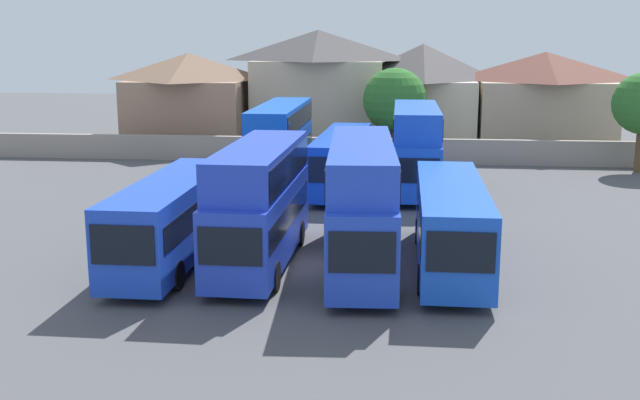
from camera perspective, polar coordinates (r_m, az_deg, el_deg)
ground at (r=48.48m, az=1.78°, el=1.32°), size 140.00×140.00×0.00m
depot_boundary_wall at (r=55.83m, az=2.33°, el=3.69°), size 56.00×0.50×1.80m
bus_1 at (r=31.65m, az=-10.81°, el=-1.14°), size 2.69×11.19×3.39m
bus_2 at (r=30.69m, az=-4.45°, el=0.12°), size 2.73×10.19×4.82m
bus_3 at (r=30.41m, az=3.06°, el=0.18°), size 3.07×11.74×4.96m
bus_4 at (r=30.81m, az=9.61°, el=-1.48°), size 2.68×11.29×3.36m
bus_5 at (r=46.50m, az=-2.94°, el=4.34°), size 2.62×11.74×4.97m
bus_6 at (r=45.64m, az=1.64°, el=3.10°), size 2.95×11.82×3.37m
bus_7 at (r=45.39m, az=7.06°, el=4.08°), size 2.67×10.34×4.98m
house_terrace_left at (r=64.15m, az=-9.57°, el=7.30°), size 9.73×8.37×7.61m
house_terrace_centre at (r=63.46m, az=-0.13°, el=8.25°), size 10.87×6.53×9.42m
house_terrace_right at (r=63.51m, az=7.53°, el=7.66°), size 8.63×8.15×8.33m
house_terrace_far_right at (r=64.02m, az=16.13°, el=7.05°), size 10.79×7.60×7.73m
tree_left_of_lot at (r=57.83m, az=5.52°, el=7.32°), size 4.72×4.72×6.68m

